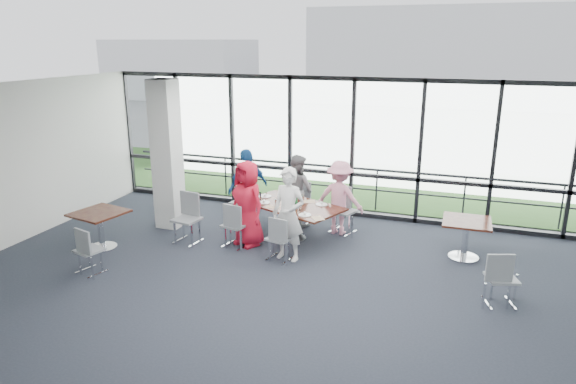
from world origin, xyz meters
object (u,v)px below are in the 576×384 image
(diner_near_right, at_px, (288,214))
(chair_spare_r, at_px, (502,278))
(diner_end, at_px, (248,188))
(main_table, at_px, (293,210))
(chair_main_end, at_px, (243,202))
(side_table_left, at_px, (99,217))
(side_table_right, at_px, (466,226))
(structural_column, at_px, (167,155))
(chair_main_fl, at_px, (302,203))
(chair_main_fr, at_px, (343,211))
(diner_far_left, at_px, (297,190))
(chair_main_nl, at_px, (235,225))
(chair_spare_lb, at_px, (187,220))
(chair_main_nr, at_px, (279,238))
(chair_spare_la, at_px, (89,250))
(diner_far_right, at_px, (340,198))
(diner_near_left, at_px, (248,204))

(diner_near_right, height_order, chair_spare_r, diner_near_right)
(diner_end, distance_m, chair_spare_r, 5.51)
(main_table, distance_m, chair_main_end, 1.54)
(side_table_left, xyz_separation_m, side_table_right, (6.78, 1.85, -0.01))
(structural_column, xyz_separation_m, diner_end, (1.61, 0.59, -0.74))
(diner_near_right, height_order, chair_main_fl, diner_near_right)
(chair_main_fr, xyz_separation_m, chair_main_end, (-2.29, -0.10, -0.02))
(diner_far_left, height_order, chair_spare_r, diner_far_left)
(diner_near_right, bearing_deg, side_table_left, -158.85)
(chair_main_nl, distance_m, chair_spare_r, 4.93)
(side_table_right, height_order, chair_spare_lb, chair_spare_lb)
(structural_column, distance_m, chair_main_nr, 3.28)
(diner_near_right, xyz_separation_m, chair_main_nl, (-1.19, 0.21, -0.43))
(diner_far_left, distance_m, chair_main_fl, 0.38)
(side_table_right, bearing_deg, chair_main_end, 174.47)
(main_table, height_order, chair_main_nr, chair_main_nr)
(main_table, xyz_separation_m, chair_spare_la, (-2.85, -2.70, -0.20))
(chair_main_fr, distance_m, chair_spare_lb, 3.26)
(diner_far_right, bearing_deg, diner_end, 12.46)
(chair_main_fl, height_order, chair_spare_lb, chair_spare_lb)
(diner_near_right, height_order, chair_spare_lb, diner_near_right)
(side_table_left, relative_size, diner_far_left, 0.67)
(main_table, relative_size, side_table_right, 2.62)
(diner_far_left, bearing_deg, side_table_left, 69.60)
(main_table, relative_size, chair_main_nl, 2.51)
(chair_main_end, height_order, chair_spare_r, chair_main_end)
(chair_main_nl, bearing_deg, diner_near_left, 55.96)
(main_table, bearing_deg, chair_main_nr, -62.23)
(diner_end, xyz_separation_m, chair_main_nr, (1.30, -1.54, -0.44))
(chair_main_end, bearing_deg, chair_main_nl, 28.95)
(structural_column, height_order, side_table_right, structural_column)
(chair_spare_r, bearing_deg, chair_main_end, 139.68)
(diner_far_right, distance_m, chair_main_fl, 1.09)
(diner_near_right, bearing_deg, chair_main_end, 146.02)
(side_table_right, height_order, chair_spare_r, chair_spare_r)
(main_table, distance_m, diner_near_left, 0.97)
(diner_near_left, height_order, diner_end, diner_end)
(chair_main_fr, bearing_deg, diner_near_right, 89.12)
(diner_near_left, distance_m, diner_far_right, 1.99)
(main_table, relative_size, chair_main_fr, 2.37)
(diner_near_left, distance_m, chair_main_fl, 1.78)
(chair_main_nl, xyz_separation_m, chair_main_end, (-0.45, 1.37, 0.01))
(chair_main_fl, bearing_deg, chair_spare_r, 160.80)
(chair_main_fr, relative_size, chair_spare_r, 1.09)
(diner_near_left, relative_size, chair_spare_r, 1.96)
(chair_main_nl, xyz_separation_m, chair_spare_la, (-1.91, -1.94, -0.03))
(diner_near_left, bearing_deg, chair_main_nr, -5.81)
(diner_far_right, relative_size, chair_main_nl, 1.74)
(diner_end, bearing_deg, side_table_right, 116.81)
(main_table, relative_size, diner_near_left, 1.32)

